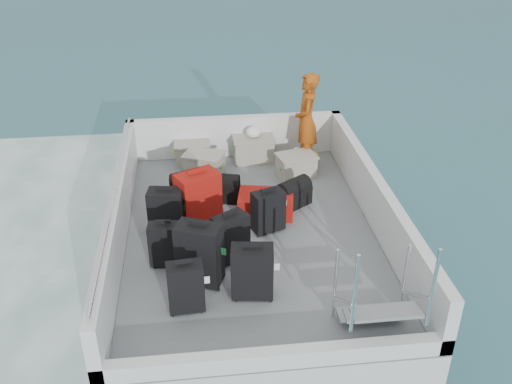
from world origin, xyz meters
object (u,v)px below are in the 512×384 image
at_px(suitcase_2, 167,213).
at_px(crate_1, 204,165).
at_px(suitcase_0, 186,288).
at_px(suitcase_3, 200,255).
at_px(suitcase_6, 252,272).
at_px(suitcase_8, 266,204).
at_px(suitcase_5, 198,199).
at_px(crate_2, 253,149).
at_px(crate_0, 193,153).
at_px(passenger, 306,121).
at_px(suitcase_7, 268,212).
at_px(crate_3, 296,166).
at_px(suitcase_4, 231,238).
at_px(suitcase_1, 165,245).

height_order(suitcase_2, crate_1, suitcase_2).
distance_m(suitcase_0, suitcase_3, 0.52).
xyz_separation_m(suitcase_6, suitcase_8, (0.39, 1.79, -0.18)).
height_order(suitcase_5, crate_2, suitcase_5).
bearing_deg(crate_0, suitcase_5, -88.32).
bearing_deg(passenger, suitcase_7, -13.90).
distance_m(suitcase_2, suitcase_7, 1.35).
relative_size(suitcase_8, passenger, 0.49).
distance_m(suitcase_5, suitcase_7, 0.97).
bearing_deg(crate_0, crate_3, -22.33).
distance_m(suitcase_4, crate_3, 2.45).
height_order(suitcase_0, suitcase_5, suitcase_5).
relative_size(suitcase_5, suitcase_6, 1.18).
relative_size(crate_0, crate_3, 0.99).
relative_size(suitcase_4, crate_3, 1.12).
xyz_separation_m(suitcase_3, suitcase_4, (0.39, 0.41, -0.08)).
bearing_deg(suitcase_8, crate_0, 40.18).
xyz_separation_m(suitcase_0, passenger, (1.98, 3.42, 0.47)).
distance_m(suitcase_0, suitcase_8, 2.26).
relative_size(suitcase_2, passenger, 0.42).
height_order(suitcase_6, suitcase_7, suitcase_6).
bearing_deg(suitcase_6, passenger, 76.23).
bearing_deg(crate_2, crate_3, -46.66).
relative_size(suitcase_4, suitcase_5, 0.82).
bearing_deg(crate_0, crate_1, -69.54).
distance_m(suitcase_1, suitcase_2, 0.69).
xyz_separation_m(suitcase_2, crate_0, (0.37, 2.13, -0.16)).
xyz_separation_m(crate_2, passenger, (0.83, -0.25, 0.59)).
distance_m(suitcase_3, suitcase_5, 1.29).
bearing_deg(suitcase_5, crate_3, 10.46).
distance_m(suitcase_7, crate_3, 1.67).
bearing_deg(suitcase_1, crate_2, 68.21).
bearing_deg(suitcase_1, suitcase_0, -69.44).
bearing_deg(crate_3, crate_1, 172.35).
xyz_separation_m(suitcase_4, crate_0, (-0.43, 2.80, -0.15)).
bearing_deg(suitcase_2, suitcase_4, -31.14).
relative_size(suitcase_5, crate_2, 1.20).
bearing_deg(suitcase_8, suitcase_3, 156.59).
distance_m(suitcase_1, suitcase_5, 1.00).
distance_m(suitcase_4, suitcase_7, 0.81).
bearing_deg(suitcase_7, suitcase_1, -175.88).
height_order(suitcase_5, crate_0, suitcase_5).
bearing_deg(crate_3, suitcase_1, -133.24).
distance_m(suitcase_6, suitcase_8, 1.84).
height_order(crate_0, crate_3, crate_3).
relative_size(suitcase_0, passenger, 0.39).
bearing_deg(suitcase_5, suitcase_0, -123.93).
bearing_deg(suitcase_2, suitcase_8, 24.05).
xyz_separation_m(suitcase_3, suitcase_7, (0.94, 1.01, -0.10)).
height_order(suitcase_0, suitcase_4, suitcase_4).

